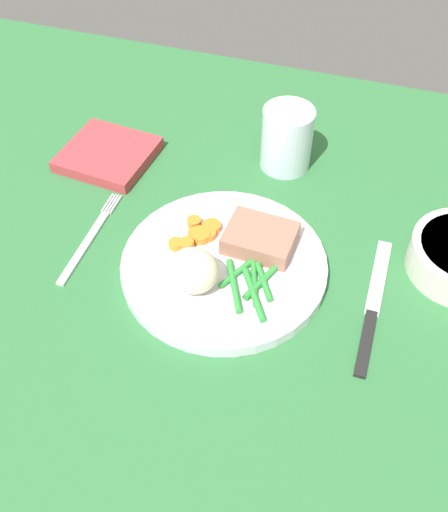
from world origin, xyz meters
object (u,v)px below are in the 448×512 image
object	(u,v)px
knife	(373,307)
water_glass	(286,142)
napkin	(108,154)
meat_portion	(260,238)
dinner_plate	(224,266)
fork	(90,237)

from	to	relation	value
knife	water_glass	distance (cm)	27.84
water_glass	napkin	bearing A→B (deg)	-164.53
meat_portion	napkin	world-z (taller)	meat_portion
dinner_plate	meat_portion	distance (cm)	5.62
dinner_plate	fork	world-z (taller)	dinner_plate
knife	napkin	world-z (taller)	napkin
napkin	dinner_plate	bearing A→B (deg)	-33.67
meat_portion	fork	bearing A→B (deg)	-168.89
dinner_plate	napkin	bearing A→B (deg)	146.33
dinner_plate	water_glass	bearing A→B (deg)	84.31
fork	water_glass	xyz separation A→B (cm)	(20.35, 22.30, 3.71)
dinner_plate	water_glass	size ratio (longest dim) A/B	2.76
dinner_plate	meat_portion	size ratio (longest dim) A/B	3.00
fork	knife	size ratio (longest dim) A/B	0.81
dinner_plate	knife	xyz separation A→B (cm)	(18.40, -0.29, -0.60)
knife	napkin	distance (cm)	43.94
water_glass	fork	bearing A→B (deg)	-132.38
meat_portion	water_glass	distance (cm)	18.14
napkin	meat_portion	bearing A→B (deg)	-23.13
meat_portion	napkin	xyz separation A→B (cm)	(-26.15, 11.17, -1.97)
dinner_plate	meat_portion	xyz separation A→B (cm)	(3.41, 3.98, 2.03)
meat_portion	water_glass	size ratio (longest dim) A/B	0.92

